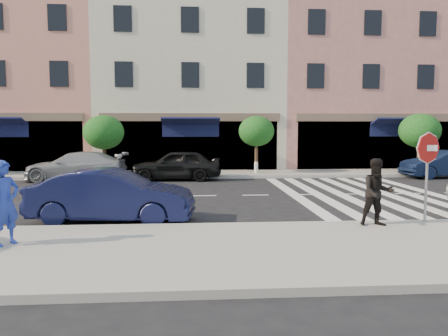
{
  "coord_description": "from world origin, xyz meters",
  "views": [
    {
      "loc": [
        -0.35,
        -12.31,
        2.57
      ],
      "look_at": [
        0.53,
        0.23,
        1.4
      ],
      "focal_mm": 35.0,
      "sensor_mm": 36.0,
      "label": 1
    }
  ],
  "objects_px": {
    "car_far_mid": "(176,165)",
    "walker": "(377,192)",
    "photographer": "(5,203)",
    "car_far_right": "(444,164)",
    "car_near_mid": "(112,196)",
    "car_far_left": "(76,166)",
    "stop_sign": "(428,156)"
  },
  "relations": [
    {
      "from": "stop_sign",
      "to": "walker",
      "type": "height_order",
      "value": "stop_sign"
    },
    {
      "from": "car_near_mid",
      "to": "photographer",
      "type": "bearing_deg",
      "value": 154.7
    },
    {
      "from": "stop_sign",
      "to": "car_far_left",
      "type": "xyz_separation_m",
      "value": [
        -11.62,
        10.77,
        -1.14
      ]
    },
    {
      "from": "walker",
      "to": "car_near_mid",
      "type": "relative_size",
      "value": 0.38
    },
    {
      "from": "photographer",
      "to": "car_far_mid",
      "type": "relative_size",
      "value": 0.4
    },
    {
      "from": "walker",
      "to": "car_near_mid",
      "type": "distance_m",
      "value": 6.89
    },
    {
      "from": "car_far_mid",
      "to": "car_near_mid",
      "type": "bearing_deg",
      "value": -6.19
    },
    {
      "from": "car_near_mid",
      "to": "walker",
      "type": "bearing_deg",
      "value": -97.06
    },
    {
      "from": "photographer",
      "to": "car_far_left",
      "type": "xyz_separation_m",
      "value": [
        -1.81,
        12.28,
        -0.33
      ]
    },
    {
      "from": "car_near_mid",
      "to": "car_far_mid",
      "type": "relative_size",
      "value": 1.0
    },
    {
      "from": "car_far_right",
      "to": "photographer",
      "type": "bearing_deg",
      "value": -58.83
    },
    {
      "from": "car_near_mid",
      "to": "car_far_left",
      "type": "relative_size",
      "value": 0.91
    },
    {
      "from": "photographer",
      "to": "car_far_right",
      "type": "relative_size",
      "value": 0.41
    },
    {
      "from": "walker",
      "to": "car_far_left",
      "type": "relative_size",
      "value": 0.34
    },
    {
      "from": "photographer",
      "to": "walker",
      "type": "bearing_deg",
      "value": -49.62
    },
    {
      "from": "car_far_mid",
      "to": "car_far_right",
      "type": "xyz_separation_m",
      "value": [
        13.65,
        0.04,
        -0.04
      ]
    },
    {
      "from": "car_far_mid",
      "to": "walker",
      "type": "bearing_deg",
      "value": 27.76
    },
    {
      "from": "car_far_left",
      "to": "car_far_mid",
      "type": "xyz_separation_m",
      "value": [
        4.83,
        -0.04,
        0.04
      ]
    },
    {
      "from": "walker",
      "to": "car_far_right",
      "type": "xyz_separation_m",
      "value": [
        8.29,
        11.1,
        -0.28
      ]
    },
    {
      "from": "car_far_left",
      "to": "car_far_right",
      "type": "distance_m",
      "value": 18.48
    },
    {
      "from": "car_far_left",
      "to": "car_far_right",
      "type": "height_order",
      "value": "same"
    },
    {
      "from": "photographer",
      "to": "car_far_left",
      "type": "bearing_deg",
      "value": 40.79
    },
    {
      "from": "stop_sign",
      "to": "photographer",
      "type": "xyz_separation_m",
      "value": [
        -9.81,
        -1.51,
        -0.81
      ]
    },
    {
      "from": "car_near_mid",
      "to": "car_far_mid",
      "type": "bearing_deg",
      "value": -2.09
    },
    {
      "from": "stop_sign",
      "to": "car_near_mid",
      "type": "xyz_separation_m",
      "value": [
        -8.14,
        1.23,
        -1.12
      ]
    },
    {
      "from": "car_far_right",
      "to": "walker",
      "type": "bearing_deg",
      "value": -41.97
    },
    {
      "from": "walker",
      "to": "car_far_right",
      "type": "relative_size",
      "value": 0.39
    },
    {
      "from": "walker",
      "to": "car_far_mid",
      "type": "relative_size",
      "value": 0.38
    },
    {
      "from": "car_far_left",
      "to": "stop_sign",
      "type": "bearing_deg",
      "value": 50.12
    },
    {
      "from": "car_far_left",
      "to": "car_far_right",
      "type": "relative_size",
      "value": 1.14
    },
    {
      "from": "walker",
      "to": "car_near_mid",
      "type": "xyz_separation_m",
      "value": [
        -6.71,
        1.56,
        -0.26
      ]
    },
    {
      "from": "car_far_mid",
      "to": "car_far_right",
      "type": "height_order",
      "value": "car_far_mid"
    }
  ]
}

